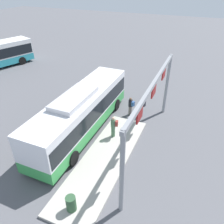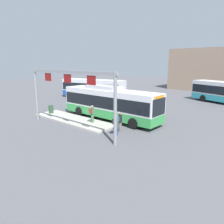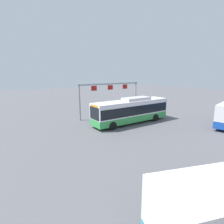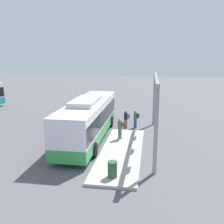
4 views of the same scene
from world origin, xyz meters
The scene contains 8 objects.
ground_plane centered at (0.00, 0.00, 0.00)m, with size 120.00×120.00×0.00m, color #56565B.
platform_curb centered at (-2.43, -2.93, 0.08)m, with size 10.00×2.80×0.16m, color #B2ADA3.
bus_main centered at (-0.01, 0.00, 1.81)m, with size 11.43×2.73×3.46m.
person_boarding centered at (3.85, -3.52, 0.89)m, with size 0.40×0.57×1.67m.
person_waiting_near centered at (3.54, -2.65, 0.89)m, with size 0.44×0.59×1.67m.
person_waiting_mid centered at (0.01, -2.54, 1.05)m, with size 0.42×0.58×1.67m.
platform_sign_gantry centered at (-0.07, -5.19, 3.83)m, with size 10.92×0.24×5.20m.
trash_bin centered at (-6.43, -2.90, 0.61)m, with size 0.52×0.52×0.90m, color #2D5133.
Camera 4 is at (-19.04, -4.83, 6.75)m, focal length 40.60 mm.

